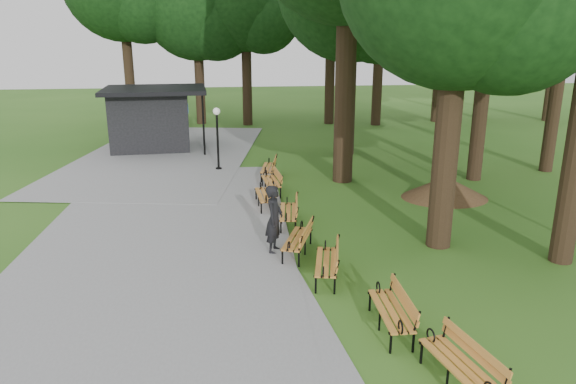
{
  "coord_description": "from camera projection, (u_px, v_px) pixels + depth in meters",
  "views": [
    {
      "loc": [
        -1.92,
        -12.63,
        5.84
      ],
      "look_at": [
        0.01,
        3.19,
        1.1
      ],
      "focal_mm": 33.19,
      "sensor_mm": 36.0,
      "label": 1
    }
  ],
  "objects": [
    {
      "name": "bench_5",
      "position": [
        265.0,
        195.0,
        18.59
      ],
      "size": [
        0.72,
        1.93,
        0.88
      ],
      "primitive_type": null,
      "rotation": [
        0.0,
        0.0,
        -1.53
      ],
      "color": "orange",
      "rests_on": "ground"
    },
    {
      "name": "bench_3",
      "position": [
        297.0,
        239.0,
        14.59
      ],
      "size": [
        1.25,
        2.0,
        0.88
      ],
      "primitive_type": null,
      "rotation": [
        0.0,
        0.0,
        -1.92
      ],
      "color": "orange",
      "rests_on": "ground"
    },
    {
      "name": "kiosk",
      "position": [
        151.0,
        119.0,
        27.8
      ],
      "size": [
        5.38,
        4.76,
        3.21
      ],
      "primitive_type": null,
      "rotation": [
        0.0,
        0.0,
        0.06
      ],
      "color": "black",
      "rests_on": "ground"
    },
    {
      "name": "bench_2",
      "position": [
        326.0,
        262.0,
        13.12
      ],
      "size": [
        1.03,
        1.99,
        0.88
      ],
      "primitive_type": null,
      "rotation": [
        0.0,
        0.0,
        -1.79
      ],
      "color": "orange",
      "rests_on": "ground"
    },
    {
      "name": "bench_4",
      "position": [
        288.0,
        212.0,
        16.82
      ],
      "size": [
        0.88,
        1.97,
        0.88
      ],
      "primitive_type": null,
      "rotation": [
        0.0,
        0.0,
        -1.7
      ],
      "color": "orange",
      "rests_on": "ground"
    },
    {
      "name": "bench_6",
      "position": [
        271.0,
        181.0,
        20.32
      ],
      "size": [
        0.78,
        1.94,
        0.88
      ],
      "primitive_type": null,
      "rotation": [
        0.0,
        0.0,
        -1.5
      ],
      "color": "orange",
      "rests_on": "ground"
    },
    {
      "name": "bench_7",
      "position": [
        268.0,
        168.0,
        22.38
      ],
      "size": [
        0.97,
        1.98,
        0.88
      ],
      "primitive_type": null,
      "rotation": [
        0.0,
        0.0,
        -1.75
      ],
      "color": "orange",
      "rests_on": "ground"
    },
    {
      "name": "lamp_post",
      "position": [
        217.0,
        125.0,
        23.25
      ],
      "size": [
        0.32,
        0.32,
        2.79
      ],
      "color": "black",
      "rests_on": "ground"
    },
    {
      "name": "path",
      "position": [
        159.0,
        232.0,
        16.29
      ],
      "size": [
        12.0,
        38.0,
        0.06
      ],
      "primitive_type": "cube",
      "color": "gray",
      "rests_on": "ground"
    },
    {
      "name": "person",
      "position": [
        274.0,
        219.0,
        14.58
      ],
      "size": [
        0.68,
        0.82,
        1.93
      ],
      "primitive_type": "imported",
      "rotation": [
        0.0,
        0.0,
        1.21
      ],
      "color": "black",
      "rests_on": "ground"
    },
    {
      "name": "dirt_mound",
      "position": [
        445.0,
        187.0,
        19.67
      ],
      "size": [
        2.68,
        2.68,
        0.81
      ],
      "primitive_type": "cone",
      "color": "#47301C",
      "rests_on": "ground"
    },
    {
      "name": "bench_1",
      "position": [
        391.0,
        311.0,
        10.81
      ],
      "size": [
        0.69,
        1.92,
        0.88
      ],
      "primitive_type": null,
      "rotation": [
        0.0,
        0.0,
        -1.6
      ],
      "color": "orange",
      "rests_on": "ground"
    },
    {
      "name": "bench_0",
      "position": [
        460.0,
        366.0,
        9.02
      ],
      "size": [
        0.99,
        1.99,
        0.88
      ],
      "primitive_type": null,
      "rotation": [
        0.0,
        0.0,
        -1.38
      ],
      "color": "orange",
      "rests_on": "ground"
    },
    {
      "name": "ground",
      "position": [
        302.0,
        267.0,
        13.91
      ],
      "size": [
        100.0,
        100.0,
        0.0
      ],
      "primitive_type": "plane",
      "color": "#2F601B",
      "rests_on": "ground"
    }
  ]
}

